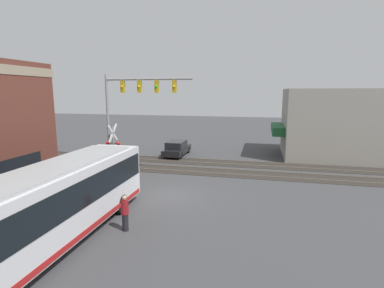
{
  "coord_description": "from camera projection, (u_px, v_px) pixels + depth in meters",
  "views": [
    {
      "loc": [
        -16.78,
        -5.34,
        6.28
      ],
      "look_at": [
        4.78,
        -0.3,
        2.41
      ],
      "focal_mm": 28.0,
      "sensor_mm": 36.0,
      "label": 1
    }
  ],
  "objects": [
    {
      "name": "shop_building",
      "position": [
        335.0,
        124.0,
        28.75
      ],
      "size": [
        8.04,
        10.65,
        6.56
      ],
      "color": "gray",
      "rests_on": "ground"
    },
    {
      "name": "crossing_signal",
      "position": [
        113.0,
        143.0,
        23.46
      ],
      "size": [
        1.41,
        1.18,
        3.81
      ],
      "color": "gray",
      "rests_on": "ground"
    },
    {
      "name": "pedestrian_near_bus",
      "position": [
        125.0,
        213.0,
        13.59
      ],
      "size": [
        0.34,
        0.34,
        1.69
      ],
      "color": "black",
      "rests_on": "ground"
    },
    {
      "name": "parked_car_black",
      "position": [
        177.0,
        149.0,
        29.8
      ],
      "size": [
        4.61,
        1.82,
        1.48
      ],
      "color": "black",
      "rests_on": "ground"
    },
    {
      "name": "traffic_signal_gantry",
      "position": [
        132.0,
        100.0,
        22.81
      ],
      "size": [
        0.42,
        6.95,
        7.61
      ],
      "color": "gray",
      "rests_on": "ground"
    },
    {
      "name": "city_bus",
      "position": [
        50.0,
        205.0,
        11.96
      ],
      "size": [
        12.08,
        2.59,
        3.32
      ],
      "color": "silver",
      "rests_on": "ground"
    },
    {
      "name": "pedestrian_at_crossing",
      "position": [
        132.0,
        163.0,
        23.07
      ],
      "size": [
        0.34,
        0.34,
        1.7
      ],
      "color": "#473828",
      "rests_on": "ground"
    },
    {
      "name": "rail_track_far",
      "position": [
        200.0,
        162.0,
        27.19
      ],
      "size": [
        2.6,
        60.0,
        0.15
      ],
      "color": "#332D28",
      "rests_on": "ground"
    },
    {
      "name": "ground_plane",
      "position": [
        170.0,
        195.0,
        18.37
      ],
      "size": [
        120.0,
        120.0,
        0.0
      ],
      "primitive_type": "plane",
      "color": "#424244"
    },
    {
      "name": "rail_track_near",
      "position": [
        192.0,
        170.0,
        24.12
      ],
      "size": [
        2.6,
        60.0,
        0.15
      ],
      "color": "#332D28",
      "rests_on": "ground"
    }
  ]
}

